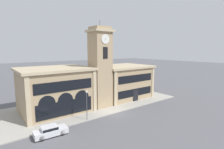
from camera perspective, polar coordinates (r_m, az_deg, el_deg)
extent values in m
plane|color=#56565B|center=(32.99, 1.18, -12.57)|extent=(300.00, 300.00, 0.00)
cube|color=#A39E93|center=(38.75, -5.74, -9.31)|extent=(36.82, 14.86, 0.15)
cube|color=tan|center=(35.19, -3.86, 1.34)|extent=(3.63, 3.63, 15.02)
cube|color=tan|center=(35.13, -3.99, 13.97)|extent=(4.33, 4.33, 0.45)
cube|color=tan|center=(35.18, -4.00, 14.82)|extent=(3.34, 3.34, 0.60)
cylinder|color=#4C4C51|center=(35.30, -4.01, 16.27)|extent=(0.10, 0.10, 1.20)
cylinder|color=silver|center=(33.46, -2.18, 11.51)|extent=(1.76, 0.10, 1.76)
cylinder|color=black|center=(33.40, -2.11, 11.52)|extent=(0.14, 0.04, 0.14)
cylinder|color=silver|center=(36.05, -1.43, 11.27)|extent=(0.10, 1.76, 1.76)
cylinder|color=black|center=(36.10, -1.34, 11.27)|extent=(0.04, 0.14, 0.14)
cube|color=black|center=(33.41, -2.16, 7.09)|extent=(1.02, 0.10, 2.20)
cube|color=tan|center=(34.90, -18.00, -5.06)|extent=(12.22, 9.65, 7.88)
cube|color=tan|center=(34.22, -18.30, 1.75)|extent=(12.92, 10.35, 0.45)
cube|color=tan|center=(28.88, -25.67, -8.20)|extent=(0.70, 0.16, 7.88)
cube|color=tan|center=(32.96, -5.60, -5.46)|extent=(0.70, 0.16, 7.88)
cube|color=black|center=(30.07, -15.07, -3.64)|extent=(10.02, 0.10, 1.73)
cube|color=black|center=(31.05, -14.81, -10.49)|extent=(9.77, 0.10, 2.52)
cylinder|color=black|center=(29.72, -20.41, -9.04)|extent=(2.69, 0.06, 2.69)
cylinder|color=black|center=(30.67, -14.89, -8.26)|extent=(2.69, 0.06, 2.69)
cylinder|color=black|center=(31.89, -9.77, -7.47)|extent=(2.69, 0.06, 2.69)
cube|color=tan|center=(43.07, 3.19, -2.55)|extent=(12.30, 9.65, 7.37)
cube|color=tan|center=(42.52, 3.24, 2.64)|extent=(13.00, 10.35, 0.45)
cube|color=tan|center=(35.77, 1.17, -4.75)|extent=(0.70, 0.16, 7.37)
cube|color=tan|center=(43.77, 13.18, -2.58)|extent=(0.70, 0.16, 7.37)
cube|color=black|center=(39.26, 7.81, -1.26)|extent=(10.08, 0.10, 1.62)
cube|color=black|center=(40.09, 7.71, -6.88)|extent=(1.50, 0.12, 2.65)
cube|color=black|center=(39.90, 7.72, -5.77)|extent=(10.08, 0.10, 1.65)
cube|color=silver|center=(26.37, -19.34, -17.24)|extent=(4.48, 2.00, 0.75)
cube|color=silver|center=(26.08, -19.79, -16.07)|extent=(2.19, 1.72, 0.48)
cube|color=black|center=(26.08, -19.79, -16.07)|extent=(2.10, 1.75, 0.36)
cylinder|color=black|center=(27.49, -16.91, -16.55)|extent=(0.70, 0.25, 0.69)
cylinder|color=black|center=(26.12, -15.80, -17.87)|extent=(0.70, 0.25, 0.69)
cylinder|color=black|center=(26.90, -22.72, -17.41)|extent=(0.70, 0.25, 0.69)
cylinder|color=black|center=(25.50, -21.94, -18.84)|extent=(0.70, 0.25, 0.69)
cylinder|color=#4C4C51|center=(29.47, -8.24, -10.24)|extent=(0.12, 0.12, 4.53)
sphere|color=silver|center=(28.80, -8.34, -5.62)|extent=(0.36, 0.36, 0.36)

